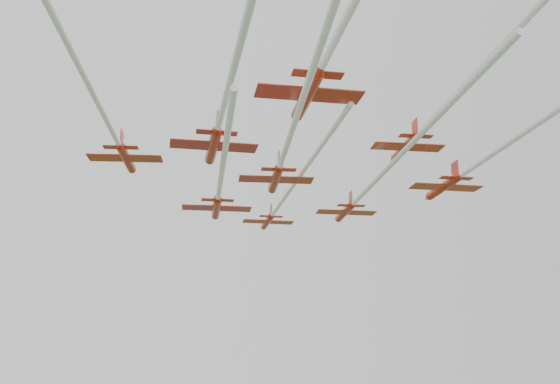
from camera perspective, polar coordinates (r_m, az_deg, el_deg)
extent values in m
cylinder|color=red|center=(101.97, -1.17, -2.72)|extent=(1.12, 7.90, 1.02)
cone|color=red|center=(106.57, -1.58, -3.30)|extent=(1.04, 1.68, 1.02)
cone|color=red|center=(97.65, -0.74, -2.13)|extent=(0.94, 1.12, 0.93)
ellipsoid|color=black|center=(103.84, -1.33, -2.75)|extent=(0.40, 0.89, 0.30)
cube|color=red|center=(101.20, -1.10, -2.75)|extent=(8.19, 2.52, 0.09)
cube|color=red|center=(98.50, -0.83, -2.25)|extent=(3.72, 1.16, 0.07)
cube|color=red|center=(98.92, -0.84, -1.70)|extent=(0.11, 1.67, 1.85)
cylinder|color=white|center=(76.96, 1.98, 1.68)|extent=(1.11, 42.72, 0.56)
cylinder|color=red|center=(88.28, -5.83, -1.46)|extent=(1.74, 9.30, 1.20)
cone|color=red|center=(93.71, -5.95, -2.31)|extent=(1.31, 2.02, 1.20)
cone|color=red|center=(83.18, -5.70, -0.56)|extent=(1.16, 1.37, 1.09)
ellipsoid|color=black|center=(90.49, -5.87, -1.53)|extent=(0.52, 1.06, 0.35)
cube|color=red|center=(87.37, -5.81, -1.49)|extent=(9.72, 3.39, 0.11)
cube|color=red|center=(84.18, -5.72, -0.74)|extent=(4.42, 1.56, 0.09)
cube|color=red|center=(84.71, -5.71, 0.00)|extent=(0.22, 1.96, 2.18)
cylinder|color=white|center=(66.60, -5.12, 3.33)|extent=(2.62, 33.50, 0.65)
cylinder|color=red|center=(90.51, 5.94, -1.84)|extent=(1.54, 8.24, 1.06)
cone|color=red|center=(95.20, 5.25, -2.57)|extent=(1.16, 1.79, 1.06)
cone|color=red|center=(86.12, 6.67, -1.09)|extent=(1.03, 1.21, 0.96)
ellipsoid|color=black|center=(92.42, 5.66, -1.90)|extent=(0.46, 0.94, 0.31)
cube|color=red|center=(89.73, 6.06, -1.87)|extent=(8.61, 3.00, 0.10)
cube|color=red|center=(86.98, 6.52, -1.24)|extent=(3.92, 1.38, 0.08)
cube|color=red|center=(87.43, 6.47, -0.60)|extent=(0.20, 1.74, 1.93)
cylinder|color=white|center=(64.93, 11.68, 4.10)|extent=(3.21, 45.28, 0.58)
cylinder|color=red|center=(77.81, -13.86, 3.00)|extent=(2.12, 8.56, 1.10)
cone|color=red|center=(82.63, -13.29, 1.85)|extent=(1.31, 1.92, 1.10)
cone|color=red|center=(73.31, -14.47, 4.23)|extent=(1.14, 1.31, 1.00)
ellipsoid|color=black|center=(79.80, -13.61, 2.81)|extent=(0.53, 0.99, 0.32)
cube|color=red|center=(76.99, -13.97, 3.02)|extent=(9.04, 3.64, 0.10)
cube|color=red|center=(74.19, -14.35, 3.98)|extent=(4.11, 1.67, 0.08)
cube|color=red|center=(74.75, -14.26, 4.72)|extent=(0.32, 1.80, 2.00)
cylinder|color=white|center=(52.79, -18.85, 12.77)|extent=(6.04, 44.63, 0.60)
cylinder|color=red|center=(76.64, -0.43, 1.15)|extent=(1.88, 8.77, 1.13)
cone|color=red|center=(81.67, -0.80, 0.06)|extent=(1.28, 1.94, 1.13)
cone|color=red|center=(71.93, -0.04, 2.31)|extent=(1.13, 1.31, 1.02)
ellipsoid|color=black|center=(78.71, -0.58, 1.00)|extent=(0.51, 1.01, 0.33)
cube|color=red|center=(75.79, -0.37, 1.14)|extent=(9.21, 3.44, 0.10)
cube|color=red|center=(72.85, -0.12, 2.07)|extent=(4.19, 1.58, 0.08)
cube|color=red|center=(73.40, -0.14, 2.85)|extent=(0.26, 1.85, 2.05)
cylinder|color=white|center=(53.23, 2.27, 9.05)|extent=(4.04, 39.22, 0.61)
cylinder|color=red|center=(86.48, 14.67, 0.43)|extent=(1.45, 9.14, 1.18)
cone|color=red|center=(91.35, 13.29, -0.53)|extent=(1.24, 1.96, 1.18)
cone|color=red|center=(81.98, 16.12, 1.44)|extent=(1.11, 1.32, 1.07)
ellipsoid|color=black|center=(88.48, 14.10, 0.31)|extent=(0.48, 1.03, 0.34)
cube|color=red|center=(85.66, 14.91, 0.42)|extent=(9.51, 3.07, 0.11)
cube|color=red|center=(82.85, 15.82, 1.23)|extent=(4.32, 1.41, 0.09)
cube|color=red|center=(83.38, 15.70, 1.96)|extent=(0.16, 1.93, 2.14)
cylinder|color=white|center=(67.18, 22.58, 5.87)|extent=(1.68, 34.68, 0.64)
cylinder|color=red|center=(65.57, -6.13, 4.17)|extent=(1.13, 8.65, 1.12)
cone|color=red|center=(70.50, -6.51, 2.72)|extent=(1.12, 1.83, 1.12)
cone|color=red|center=(60.97, -5.72, 5.74)|extent=(1.02, 1.22, 1.02)
ellipsoid|color=black|center=(67.62, -6.28, 3.91)|extent=(0.43, 0.97, 0.33)
cube|color=red|center=(64.72, -6.08, 4.20)|extent=(8.96, 2.66, 0.10)
cube|color=red|center=(61.87, -5.81, 5.41)|extent=(4.07, 1.23, 0.08)
cube|color=red|center=(62.47, -5.79, 6.30)|extent=(0.10, 1.83, 2.04)
cylinder|color=white|center=(45.58, -3.61, 13.53)|extent=(0.66, 33.05, 0.61)
cylinder|color=red|center=(71.30, 11.38, 4.03)|extent=(1.48, 7.72, 0.99)
cone|color=red|center=(75.46, 10.27, 2.84)|extent=(1.09, 1.69, 0.99)
cone|color=red|center=(67.44, 12.56, 5.27)|extent=(0.97, 1.14, 0.90)
ellipsoid|color=black|center=(73.03, 10.92, 3.82)|extent=(0.43, 0.88, 0.29)
cube|color=red|center=(70.58, 11.58, 4.05)|extent=(8.08, 2.85, 0.09)
cube|color=red|center=(68.19, 12.32, 5.02)|extent=(3.67, 1.31, 0.07)
cube|color=red|center=(68.70, 12.22, 5.74)|extent=(0.19, 1.63, 1.81)
cylinder|color=red|center=(58.00, 2.48, 8.81)|extent=(1.44, 9.47, 1.22)
cone|color=red|center=(63.13, 1.39, 6.67)|extent=(1.27, 2.03, 1.22)
cone|color=red|center=(53.28, 3.72, 11.19)|extent=(1.14, 1.36, 1.11)
ellipsoid|color=black|center=(60.16, 2.03, 8.32)|extent=(0.49, 1.07, 0.36)
cube|color=red|center=(57.09, 2.67, 8.92)|extent=(9.84, 3.12, 0.11)
cube|color=red|center=(54.19, 3.46, 10.69)|extent=(4.47, 1.44, 0.09)
cube|color=red|center=(54.94, 3.38, 11.73)|extent=(0.16, 2.00, 2.22)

